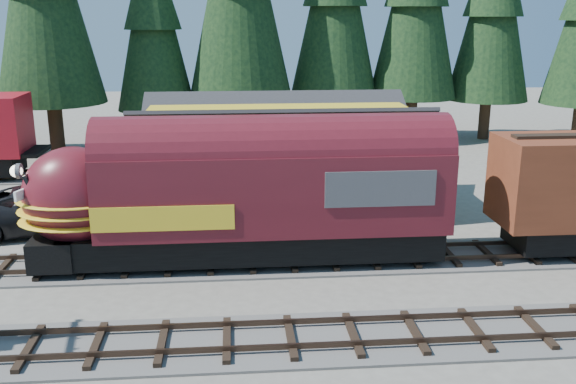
{
  "coord_description": "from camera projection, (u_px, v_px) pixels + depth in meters",
  "views": [
    {
      "loc": [
        -2.06,
        -18.32,
        8.98
      ],
      "look_at": [
        -0.16,
        4.0,
        2.73
      ],
      "focal_mm": 40.0,
      "sensor_mm": 36.0,
      "label": 1
    }
  ],
  "objects": [
    {
      "name": "ground",
      "position": [
        304.0,
        309.0,
        20.16
      ],
      "size": [
        120.0,
        120.0,
        0.0
      ],
      "primitive_type": "plane",
      "color": "#6B665B",
      "rests_on": "ground"
    },
    {
      "name": "track_siding",
      "position": [
        549.0,
        252.0,
        24.81
      ],
      "size": [
        68.0,
        3.2,
        0.33
      ],
      "color": "#4C4947",
      "rests_on": "ground"
    },
    {
      "name": "track_spur",
      "position": [
        96.0,
        175.0,
        36.6
      ],
      "size": [
        32.0,
        3.2,
        0.33
      ],
      "color": "#4C4947",
      "rests_on": "ground"
    },
    {
      "name": "depot",
      "position": [
        279.0,
        149.0,
        29.44
      ],
      "size": [
        12.8,
        7.0,
        5.3
      ],
      "color": "gold",
      "rests_on": "ground"
    },
    {
      "name": "locomotive",
      "position": [
        230.0,
        200.0,
        23.15
      ],
      "size": [
        15.45,
        3.07,
        4.2
      ],
      "color": "black",
      "rests_on": "ground"
    },
    {
      "name": "pickup_truck_a",
      "position": [
        54.0,
        207.0,
        27.42
      ],
      "size": [
        7.52,
        4.54,
        1.95
      ],
      "primitive_type": "imported",
      "rotation": [
        0.0,
        0.0,
        1.77
      ],
      "color": "black",
      "rests_on": "ground"
    }
  ]
}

